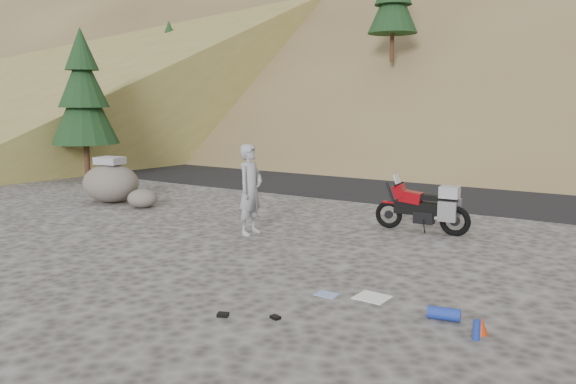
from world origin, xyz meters
name	(u,v)px	position (x,y,z in m)	size (l,w,h in m)	color
ground	(298,260)	(0.00, 0.00, 0.00)	(140.00, 140.00, 0.00)	#3D3A38
road	(450,189)	(0.00, 9.00, 0.00)	(120.00, 7.00, 0.05)	black
conifer_verge	(83,94)	(-11.00, 4.50, 2.89)	(2.20, 2.20, 5.04)	#381F14
motorcycle	(426,208)	(1.18, 3.12, 0.50)	(1.98, 0.63, 1.18)	black
man	(251,234)	(-1.78, 1.11, 0.00)	(0.66, 0.44, 1.82)	#9B9AA0
boulder	(111,183)	(-7.02, 2.07, 0.52)	(1.64, 1.42, 1.20)	#544F48
small_rock	(142,198)	(-5.75, 1.96, 0.23)	(0.88, 0.81, 0.47)	#544F48
gear_white_cloth	(372,297)	(1.81, -1.05, 0.01)	(0.44, 0.39, 0.01)	white
gear_blue_mat	(444,314)	(2.88, -1.30, 0.08)	(0.16, 0.16, 0.39)	#1A33A1
gear_bottle	(476,330)	(3.36, -1.69, 0.12)	(0.08, 0.08, 0.23)	#1A33A1
gear_funnel	(481,326)	(3.37, -1.50, 0.10)	(0.16, 0.16, 0.20)	red
gear_glove_a	(275,317)	(1.09, -2.37, 0.02)	(0.12, 0.09, 0.04)	black
gear_glove_b	(223,315)	(0.50, -2.66, 0.02)	(0.14, 0.10, 0.05)	black
gear_blue_cloth	(327,294)	(1.23, -1.27, 0.01)	(0.31, 0.23, 0.01)	#7F99C5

